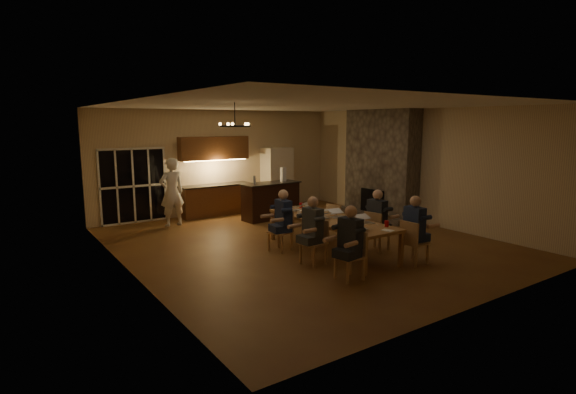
{
  "coord_description": "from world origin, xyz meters",
  "views": [
    {
      "loc": [
        -6.13,
        -8.3,
        2.82
      ],
      "look_at": [
        -0.27,
        0.3,
        1.09
      ],
      "focal_mm": 28.0,
      "sensor_mm": 36.0,
      "label": 1
    }
  ],
  "objects_px": {
    "chair_left_far": "(280,231)",
    "mug_back": "(299,212)",
    "person_right_mid": "(377,221)",
    "dining_table": "(330,235)",
    "bar_bottle": "(254,180)",
    "person_right_near": "(414,229)",
    "laptop_e": "(295,206)",
    "bar_blender": "(283,174)",
    "standing_person": "(172,192)",
    "person_left_near": "(350,244)",
    "chair_right_far": "(339,222)",
    "plate_near": "(359,221)",
    "redcup_mid": "(305,215)",
    "can_cola": "(286,206)",
    "plate_far": "(325,210)",
    "chair_right_mid": "(378,231)",
    "chair_left_mid": "(313,243)",
    "chandelier": "(235,126)",
    "refrigerator": "(277,178)",
    "can_right": "(336,212)",
    "plate_left": "(346,227)",
    "chair_right_near": "(415,242)",
    "person_left_mid": "(313,231)",
    "mug_front": "(343,220)",
    "person_left_far": "(283,221)",
    "laptop_f": "(312,205)",
    "redcup_near": "(387,224)",
    "bar_island": "(271,201)",
    "redcup_far": "(301,205)",
    "mug_mid": "(317,211)",
    "laptop_b": "(366,218)",
    "laptop_a": "(359,224)",
    "laptop_d": "(338,212)",
    "chair_left_near": "(350,256)"
  },
  "relations": [
    {
      "from": "refrigerator",
      "to": "plate_far",
      "type": "relative_size",
      "value": 7.55
    },
    {
      "from": "person_left_far",
      "to": "can_cola",
      "type": "height_order",
      "value": "person_left_far"
    },
    {
      "from": "chair_right_far",
      "to": "plate_near",
      "type": "relative_size",
      "value": 3.18
    },
    {
      "from": "bar_island",
      "to": "plate_left",
      "type": "bearing_deg",
      "value": -106.7
    },
    {
      "from": "bar_island",
      "to": "redcup_near",
      "type": "bearing_deg",
      "value": -97.31
    },
    {
      "from": "refrigerator",
      "to": "can_right",
      "type": "xyz_separation_m",
      "value": [
        -1.49,
        -4.78,
        -0.19
      ]
    },
    {
      "from": "mug_front",
      "to": "mug_back",
      "type": "bearing_deg",
      "value": 103.08
    },
    {
      "from": "chair_right_far",
      "to": "redcup_mid",
      "type": "relative_size",
      "value": 7.42
    },
    {
      "from": "mug_front",
      "to": "laptop_b",
      "type": "bearing_deg",
      "value": -49.31
    },
    {
      "from": "chandelier",
      "to": "redcup_far",
      "type": "distance_m",
      "value": 3.19
    },
    {
      "from": "chair_left_far",
      "to": "can_right",
      "type": "height_order",
      "value": "chair_left_far"
    },
    {
      "from": "person_left_far",
      "to": "chair_right_mid",
      "type": "bearing_deg",
      "value": 62.99
    },
    {
      "from": "chair_right_near",
      "to": "person_left_mid",
      "type": "distance_m",
      "value": 2.07
    },
    {
      "from": "chair_left_far",
      "to": "mug_mid",
      "type": "relative_size",
      "value": 8.9
    },
    {
      "from": "bar_bottle",
      "to": "person_right_near",
      "type": "bearing_deg",
      "value": -82.16
    },
    {
      "from": "chair_left_mid",
      "to": "person_right_mid",
      "type": "relative_size",
      "value": 0.64
    },
    {
      "from": "chair_left_far",
      "to": "laptop_e",
      "type": "bearing_deg",
      "value": 103.23
    },
    {
      "from": "standing_person",
      "to": "person_left_near",
      "type": "bearing_deg",
      "value": 96.4
    },
    {
      "from": "chair_left_far",
      "to": "mug_back",
      "type": "distance_m",
      "value": 0.68
    },
    {
      "from": "mug_mid",
      "to": "can_right",
      "type": "bearing_deg",
      "value": -53.08
    },
    {
      "from": "standing_person",
      "to": "plate_far",
      "type": "xyz_separation_m",
      "value": [
        2.43,
        -3.64,
        -0.18
      ]
    },
    {
      "from": "person_left_mid",
      "to": "plate_near",
      "type": "height_order",
      "value": "person_left_mid"
    },
    {
      "from": "chair_left_far",
      "to": "laptop_f",
      "type": "bearing_deg",
      "value": 85.06
    },
    {
      "from": "laptop_b",
      "to": "plate_far",
      "type": "xyz_separation_m",
      "value": [
        0.18,
        1.56,
        -0.1
      ]
    },
    {
      "from": "refrigerator",
      "to": "redcup_near",
      "type": "bearing_deg",
      "value": -102.84
    },
    {
      "from": "mug_mid",
      "to": "laptop_a",
      "type": "bearing_deg",
      "value": -99.72
    },
    {
      "from": "mug_back",
      "to": "refrigerator",
      "type": "bearing_deg",
      "value": 63.26
    },
    {
      "from": "chair_left_mid",
      "to": "chandelier",
      "type": "distance_m",
      "value": 2.76
    },
    {
      "from": "person_left_near",
      "to": "redcup_far",
      "type": "xyz_separation_m",
      "value": [
        1.1,
        3.01,
        0.12
      ]
    },
    {
      "from": "refrigerator",
      "to": "person_left_far",
      "type": "xyz_separation_m",
      "value": [
        -2.7,
        -4.44,
        -0.31
      ]
    },
    {
      "from": "standing_person",
      "to": "person_right_near",
      "type": "bearing_deg",
      "value": 111.91
    },
    {
      "from": "person_right_mid",
      "to": "dining_table",
      "type": "bearing_deg",
      "value": 53.54
    },
    {
      "from": "person_right_mid",
      "to": "laptop_d",
      "type": "relative_size",
      "value": 4.31
    },
    {
      "from": "chandelier",
      "to": "plate_left",
      "type": "relative_size",
      "value": 2.47
    },
    {
      "from": "dining_table",
      "to": "person_left_far",
      "type": "xyz_separation_m",
      "value": [
        -0.83,
        0.61,
        0.31
      ]
    },
    {
      "from": "chair_right_far",
      "to": "laptop_b",
      "type": "height_order",
      "value": "laptop_b"
    },
    {
      "from": "chair_left_far",
      "to": "dining_table",
      "type": "bearing_deg",
      "value": 32.52
    },
    {
      "from": "chair_right_mid",
      "to": "plate_left",
      "type": "height_order",
      "value": "chair_right_mid"
    },
    {
      "from": "person_left_far",
      "to": "laptop_f",
      "type": "distance_m",
      "value": 1.14
    },
    {
      "from": "dining_table",
      "to": "person_left_mid",
      "type": "height_order",
      "value": "person_left_mid"
    },
    {
      "from": "chair_right_far",
      "to": "can_right",
      "type": "bearing_deg",
      "value": 122.61
    },
    {
      "from": "chair_left_far",
      "to": "redcup_mid",
      "type": "height_order",
      "value": "chair_left_far"
    },
    {
      "from": "chair_right_near",
      "to": "mug_back",
      "type": "relative_size",
      "value": 8.9
    },
    {
      "from": "dining_table",
      "to": "chair_right_mid",
      "type": "bearing_deg",
      "value": -29.06
    },
    {
      "from": "chair_left_far",
      "to": "person_left_mid",
      "type": "xyz_separation_m",
      "value": [
        0.01,
        -1.16,
        0.24
      ]
    },
    {
      "from": "chair_left_near",
      "to": "chair_right_far",
      "type": "height_order",
      "value": "same"
    },
    {
      "from": "person_left_far",
      "to": "plate_near",
      "type": "xyz_separation_m",
      "value": [
        1.15,
        -1.17,
        0.07
      ]
    },
    {
      "from": "can_cola",
      "to": "chair_right_far",
      "type": "bearing_deg",
      "value": -37.1
    },
    {
      "from": "bar_island",
      "to": "chandelier",
      "type": "distance_m",
      "value": 4.87
    },
    {
      "from": "laptop_e",
      "to": "bar_blender",
      "type": "bearing_deg",
      "value": -127.2
    }
  ]
}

